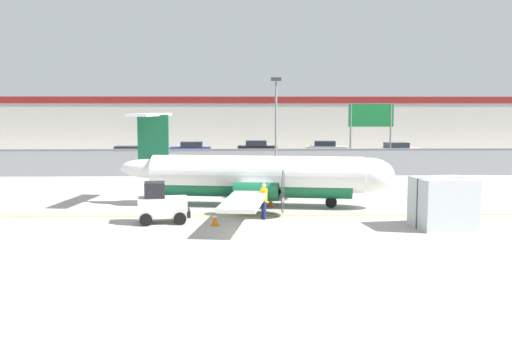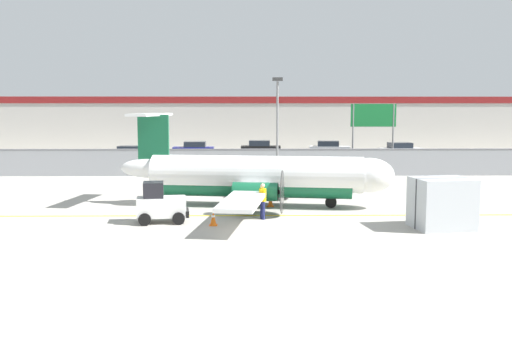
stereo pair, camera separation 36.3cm
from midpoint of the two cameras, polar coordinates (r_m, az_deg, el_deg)
The scene contains 18 objects.
ground_plane at distance 27.88m, azimuth 3.51°, elevation -4.51°, with size 140.00×140.00×0.01m.
perimeter_fence at distance 43.55m, azimuth 1.94°, elevation 0.91°, with size 98.00×0.10×2.10m.
parking_lot_strip at distance 55.09m, azimuth 1.37°, elevation 0.96°, with size 98.00×17.00×0.12m.
background_building at distance 73.35m, azimuth 0.83°, elevation 4.82°, with size 91.00×8.10×6.50m.
commuter_airplane at distance 30.17m, azimuth 0.87°, elevation -0.59°, with size 14.69×16.06×4.92m.
baggage_tug at distance 26.33m, azimuth -9.15°, elevation -3.34°, with size 2.46×1.66×1.88m.
ground_crew_worker at distance 26.80m, azimuth 1.06°, elevation -2.88°, with size 0.43×0.54×1.70m.
cargo_container at distance 26.12m, azimuth 18.47°, elevation -3.13°, with size 2.66×2.33×2.20m.
traffic_cone_near_left at distance 30.28m, azimuth 1.79°, elevation -3.03°, with size 0.36×0.36×0.64m.
traffic_cone_near_right at distance 30.51m, azimuth -0.49°, elevation -2.96°, with size 0.36×0.36×0.64m.
traffic_cone_far_left at distance 25.53m, azimuth -3.89°, elevation -4.82°, with size 0.36×0.36×0.64m.
parked_car_0 at distance 53.78m, azimuth -12.09°, elevation 1.58°, with size 4.25×2.10×1.58m.
parked_car_1 at distance 59.31m, azimuth -6.05°, elevation 2.12°, with size 4.22×2.03×1.58m.
parked_car_2 at distance 60.93m, azimuth 0.62°, elevation 2.27°, with size 4.26×2.11×1.58m.
parked_car_3 at distance 60.65m, azimuth 7.50°, elevation 2.20°, with size 4.37×2.38×1.58m.
parked_car_4 at distance 59.28m, azimuth 14.45°, elevation 1.95°, with size 4.33×2.29×1.58m.
apron_light_pole at distance 39.46m, azimuth 2.42°, elevation 4.98°, with size 0.70×0.30×7.27m.
highway_sign at distance 46.27m, azimuth 11.87°, elevation 4.85°, with size 3.60×0.14×5.50m.
Camera 2 is at (-1.91, -25.31, 5.27)m, focal length 40.00 mm.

